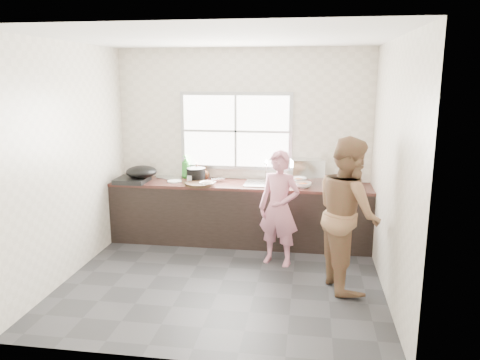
# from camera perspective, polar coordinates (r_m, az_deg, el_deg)

# --- Properties ---
(floor) EXTENTS (3.60, 3.20, 0.01)m
(floor) POSITION_cam_1_polar(r_m,az_deg,el_deg) (5.56, -2.06, -12.12)
(floor) COLOR #2B2B2D
(floor) RESTS_ON ground
(ceiling) EXTENTS (3.60, 3.20, 0.01)m
(ceiling) POSITION_cam_1_polar(r_m,az_deg,el_deg) (5.07, -2.31, 16.98)
(ceiling) COLOR silver
(ceiling) RESTS_ON wall_back
(wall_back) EXTENTS (3.60, 0.01, 2.70)m
(wall_back) POSITION_cam_1_polar(r_m,az_deg,el_deg) (6.70, 0.37, 4.29)
(wall_back) COLOR beige
(wall_back) RESTS_ON ground
(wall_left) EXTENTS (0.01, 3.20, 2.70)m
(wall_left) POSITION_cam_1_polar(r_m,az_deg,el_deg) (5.75, -20.15, 2.14)
(wall_left) COLOR beige
(wall_left) RESTS_ON ground
(wall_right) EXTENTS (0.01, 3.20, 2.70)m
(wall_right) POSITION_cam_1_polar(r_m,az_deg,el_deg) (5.13, 18.07, 1.10)
(wall_right) COLOR beige
(wall_right) RESTS_ON ground
(wall_front) EXTENTS (3.60, 0.01, 2.70)m
(wall_front) POSITION_cam_1_polar(r_m,az_deg,el_deg) (3.62, -6.91, -2.98)
(wall_front) COLOR beige
(wall_front) RESTS_ON ground
(cabinet) EXTENTS (3.60, 0.62, 0.82)m
(cabinet) POSITION_cam_1_polar(r_m,az_deg,el_deg) (6.60, -0.03, -4.21)
(cabinet) COLOR black
(cabinet) RESTS_ON floor
(countertop) EXTENTS (3.60, 0.64, 0.04)m
(countertop) POSITION_cam_1_polar(r_m,az_deg,el_deg) (6.49, -0.03, -0.57)
(countertop) COLOR #3C1E18
(countertop) RESTS_ON cabinet
(sink) EXTENTS (0.55, 0.45, 0.02)m
(sink) POSITION_cam_1_polar(r_m,az_deg,el_deg) (6.44, 3.05, -0.46)
(sink) COLOR silver
(sink) RESTS_ON countertop
(faucet) EXTENTS (0.02, 0.02, 0.30)m
(faucet) POSITION_cam_1_polar(r_m,az_deg,el_deg) (6.61, 3.23, 1.15)
(faucet) COLOR silver
(faucet) RESTS_ON countertop
(window_frame) EXTENTS (1.60, 0.05, 1.10)m
(window_frame) POSITION_cam_1_polar(r_m,az_deg,el_deg) (6.68, -0.50, 5.99)
(window_frame) COLOR #9EA0A5
(window_frame) RESTS_ON wall_back
(window_glazing) EXTENTS (1.50, 0.01, 1.00)m
(window_glazing) POSITION_cam_1_polar(r_m,az_deg,el_deg) (6.65, -0.53, 5.96)
(window_glazing) COLOR white
(window_glazing) RESTS_ON window_frame
(woman) EXTENTS (0.57, 0.46, 1.34)m
(woman) POSITION_cam_1_polar(r_m,az_deg,el_deg) (5.81, 4.78, -3.91)
(woman) COLOR #CA798D
(woman) RESTS_ON floor
(person_side) EXTENTS (0.85, 0.97, 1.69)m
(person_side) POSITION_cam_1_polar(r_m,az_deg,el_deg) (5.26, 13.05, -3.97)
(person_side) COLOR brown
(person_side) RESTS_ON floor
(cutting_board) EXTENTS (0.41, 0.41, 0.04)m
(cutting_board) POSITION_cam_1_polar(r_m,az_deg,el_deg) (6.38, -4.96, -0.49)
(cutting_board) COLOR black
(cutting_board) RESTS_ON countertop
(cleaver) EXTENTS (0.20, 0.17, 0.01)m
(cleaver) POSITION_cam_1_polar(r_m,az_deg,el_deg) (6.57, -2.73, 0.14)
(cleaver) COLOR silver
(cleaver) RESTS_ON cutting_board
(bowl_mince) EXTENTS (0.25, 0.25, 0.05)m
(bowl_mince) POSITION_cam_1_polar(r_m,az_deg,el_deg) (6.35, -4.00, -0.46)
(bowl_mince) COLOR white
(bowl_mince) RESTS_ON countertop
(bowl_crabs) EXTENTS (0.23, 0.23, 0.06)m
(bowl_crabs) POSITION_cam_1_polar(r_m,az_deg,el_deg) (6.29, 7.70, -0.66)
(bowl_crabs) COLOR silver
(bowl_crabs) RESTS_ON countertop
(bowl_held) EXTENTS (0.23, 0.23, 0.06)m
(bowl_held) POSITION_cam_1_polar(r_m,az_deg,el_deg) (6.40, 4.58, -0.32)
(bowl_held) COLOR white
(bowl_held) RESTS_ON countertop
(black_pot) EXTENTS (0.29, 0.29, 0.19)m
(black_pot) POSITION_cam_1_polar(r_m,az_deg,el_deg) (6.62, -5.38, 0.65)
(black_pot) COLOR black
(black_pot) RESTS_ON countertop
(plate_food) EXTENTS (0.26, 0.26, 0.02)m
(plate_food) POSITION_cam_1_polar(r_m,az_deg,el_deg) (6.63, -7.99, -0.15)
(plate_food) COLOR white
(plate_food) RESTS_ON countertop
(bottle_green) EXTENTS (0.17, 0.17, 0.34)m
(bottle_green) POSITION_cam_1_polar(r_m,az_deg,el_deg) (6.84, -6.63, 1.63)
(bottle_green) COLOR #2C832B
(bottle_green) RESTS_ON countertop
(bottle_brown_tall) EXTENTS (0.09, 0.10, 0.21)m
(bottle_brown_tall) POSITION_cam_1_polar(r_m,az_deg,el_deg) (6.81, -5.34, 1.08)
(bottle_brown_tall) COLOR #411D10
(bottle_brown_tall) RESTS_ON countertop
(bottle_brown_short) EXTENTS (0.14, 0.14, 0.15)m
(bottle_brown_short) POSITION_cam_1_polar(r_m,az_deg,el_deg) (6.79, -4.29, 0.82)
(bottle_brown_short) COLOR #4D2713
(bottle_brown_short) RESTS_ON countertop
(glass_jar) EXTENTS (0.07, 0.07, 0.10)m
(glass_jar) POSITION_cam_1_polar(r_m,az_deg,el_deg) (6.53, -6.17, 0.09)
(glass_jar) COLOR silver
(glass_jar) RESTS_ON countertop
(burner) EXTENTS (0.42, 0.42, 0.06)m
(burner) POSITION_cam_1_polar(r_m,az_deg,el_deg) (6.71, -13.02, 0.00)
(burner) COLOR black
(burner) RESTS_ON countertop
(wok) EXTENTS (0.53, 0.53, 0.16)m
(wok) POSITION_cam_1_polar(r_m,az_deg,el_deg) (6.70, -11.92, 0.99)
(wok) COLOR black
(wok) RESTS_ON burner
(dish_rack) EXTENTS (0.50, 0.41, 0.33)m
(dish_rack) POSITION_cam_1_polar(r_m,az_deg,el_deg) (6.57, 8.10, 1.13)
(dish_rack) COLOR silver
(dish_rack) RESTS_ON countertop
(pot_lid_left) EXTENTS (0.26, 0.26, 0.01)m
(pot_lid_left) POSITION_cam_1_polar(r_m,az_deg,el_deg) (6.84, -8.15, 0.20)
(pot_lid_left) COLOR silver
(pot_lid_left) RESTS_ON countertop
(pot_lid_right) EXTENTS (0.35, 0.35, 0.01)m
(pot_lid_right) POSITION_cam_1_polar(r_m,az_deg,el_deg) (6.96, -9.16, 0.39)
(pot_lid_right) COLOR #A8ABAF
(pot_lid_right) RESTS_ON countertop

